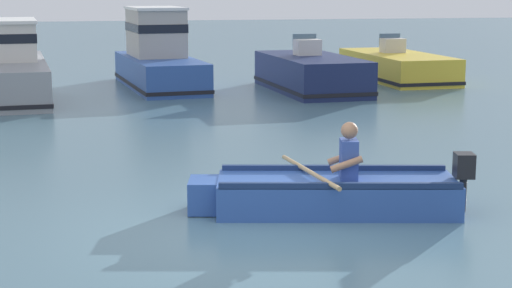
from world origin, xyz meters
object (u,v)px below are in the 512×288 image
(rowboat_with_person, at_px, (331,193))
(moored_boat_grey, at_px, (7,68))
(moored_boat_blue, at_px, (158,58))
(moored_boat_navy, at_px, (311,74))
(moored_boat_yellow, at_px, (397,67))

(rowboat_with_person, relative_size, moored_boat_grey, 0.56)
(moored_boat_grey, bearing_deg, moored_boat_blue, 17.68)
(rowboat_with_person, bearing_deg, moored_boat_navy, 76.00)
(rowboat_with_person, relative_size, moored_boat_blue, 0.68)
(rowboat_with_person, distance_m, moored_boat_grey, 13.69)
(rowboat_with_person, xyz_separation_m, moored_boat_navy, (3.03, 12.17, 0.22))
(moored_boat_blue, bearing_deg, moored_boat_grey, -162.32)
(moored_boat_blue, bearing_deg, moored_boat_navy, -23.97)
(moored_boat_blue, bearing_deg, moored_boat_yellow, 2.74)
(moored_boat_navy, xyz_separation_m, moored_boat_yellow, (3.36, 2.17, -0.08))
(moored_boat_grey, height_order, moored_boat_yellow, moored_boat_grey)
(rowboat_with_person, height_order, moored_boat_navy, moored_boat_navy)
(moored_boat_grey, height_order, moored_boat_navy, moored_boat_grey)
(moored_boat_grey, xyz_separation_m, moored_boat_navy, (8.19, -0.50, -0.29))
(rowboat_with_person, distance_m, moored_boat_yellow, 15.70)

